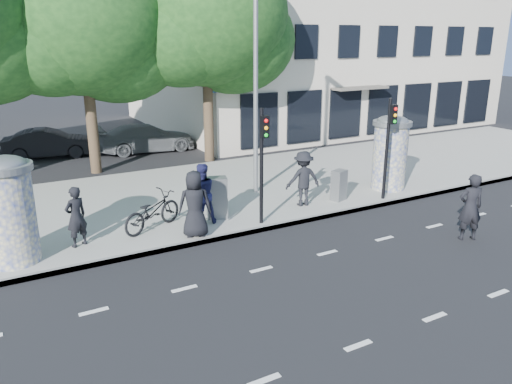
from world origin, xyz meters
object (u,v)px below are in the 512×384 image
cabinet_left (217,198)px  car_right (147,138)px  ad_column_right (390,151)px  ped_b (76,217)px  man_road (470,207)px  ped_d (303,179)px  street_lamp (257,57)px  car_mid (49,143)px  ped_c (201,194)px  traffic_pole_far (389,139)px  ped_a (195,204)px  traffic_pole_near (262,155)px  bicycle (152,211)px  cabinet_right (339,185)px  ad_column_left (8,208)px

cabinet_left → car_right: size_ratio=0.27×
ad_column_right → ped_b: ad_column_right is taller
man_road → ped_d: bearing=-35.9°
street_lamp → ped_d: street_lamp is taller
ped_b → man_road: (9.66, -4.46, -0.02)m
ped_b → ped_d: size_ratio=0.91×
car_mid → ped_c: bearing=-157.1°
ad_column_right → car_mid: size_ratio=0.65×
traffic_pole_far → ped_c: size_ratio=1.87×
ped_a → ped_b: (-2.97, 0.87, -0.11)m
traffic_pole_near → bicycle: 3.53m
car_mid → car_right: size_ratio=0.87×
ped_c → cabinet_left: 0.70m
traffic_pole_far → car_right: traffic_pole_far is taller
car_mid → traffic_pole_far: bearing=-134.6°
man_road → ad_column_right: bearing=-81.9°
ped_b → car_right: size_ratio=0.35×
man_road → cabinet_right: bearing=-50.4°
ped_c → ped_a: bearing=63.4°
ped_b → ad_column_left: bearing=-14.6°
ped_a → ped_c: size_ratio=1.02×
ad_column_right → ped_c: ad_column_right is taller
bicycle → ped_a: bearing=-166.3°
ad_column_left → street_lamp: size_ratio=0.33×
cabinet_right → man_road: bearing=-92.4°
ad_column_right → bicycle: bearing=178.6°
cabinet_right → ad_column_left: bearing=161.0°
ad_column_left → cabinet_right: bearing=-0.2°
street_lamp → man_road: street_lamp is taller
bicycle → car_mid: 11.75m
ped_d → bicycle: size_ratio=0.88×
ad_column_left → ad_column_right: 12.40m
street_lamp → bicycle: size_ratio=3.91×
ped_a → ad_column_right: bearing=-154.5°
traffic_pole_near → ped_d: bearing=22.4°
ped_a → cabinet_right: ped_a is taller
cabinet_right → car_mid: size_ratio=0.25×
traffic_pole_near → traffic_pole_far: size_ratio=1.00×
ped_a → ped_b: size_ratio=1.14×
traffic_pole_far → ped_a: traffic_pole_far is taller
ped_b → car_mid: 11.92m
ped_d → ad_column_right: bearing=-168.4°
cabinet_left → cabinet_right: cabinet_left is taller
bicycle → ped_c: bearing=-125.0°
ad_column_left → bicycle: size_ratio=1.29×
street_lamp → ped_d: 4.29m
ped_a → cabinet_left: bearing=-117.9°
car_right → car_mid: bearing=79.7°
traffic_pole_near → cabinet_right: (3.36, 0.67, -1.56)m
traffic_pole_far → ped_b: (-9.86, 0.93, -1.26)m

